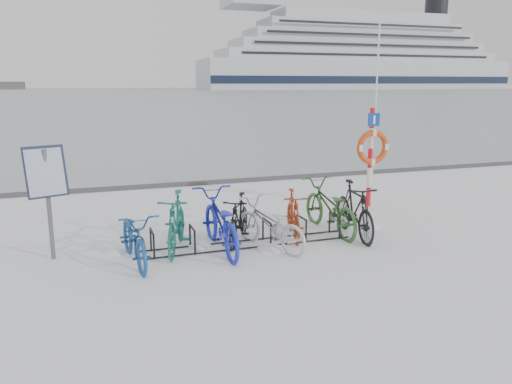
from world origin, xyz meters
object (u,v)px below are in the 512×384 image
object	(u,v)px
info_board	(46,179)
cruise_ferry	(358,60)
lifebuoy_station	(372,147)
bike_rack	(249,236)

from	to	relation	value
info_board	cruise_ferry	world-z (taller)	cruise_ferry
lifebuoy_station	cruise_ferry	xyz separation A→B (m)	(114.60, 200.15, 11.84)
bike_rack	lifebuoy_station	size ratio (longest dim) A/B	0.91
bike_rack	cruise_ferry	bearing A→B (deg)	59.64
lifebuoy_station	bike_rack	bearing A→B (deg)	-153.41
info_board	bike_rack	bearing A→B (deg)	-25.38
info_board	lifebuoy_station	xyz separation A→B (m)	(7.21, 1.53, 0.05)
info_board	cruise_ferry	bearing A→B (deg)	39.14
bike_rack	cruise_ferry	size ratio (longest dim) A/B	0.03
cruise_ferry	info_board	bearing A→B (deg)	-121.13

